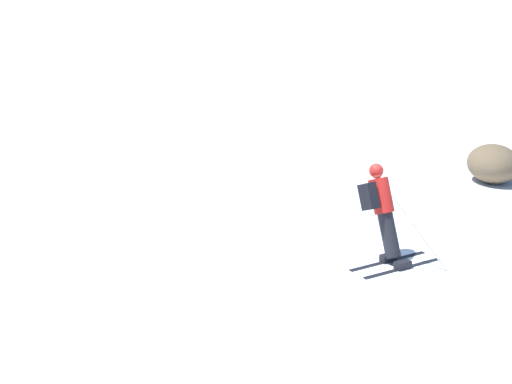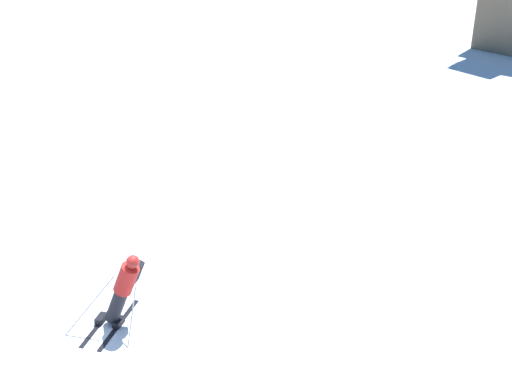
# 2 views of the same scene
# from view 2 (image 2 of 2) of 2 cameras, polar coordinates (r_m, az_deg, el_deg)

# --- Properties ---
(ground_plane) EXTENTS (300.00, 300.00, 0.00)m
(ground_plane) POSITION_cam_2_polar(r_m,az_deg,el_deg) (13.89, -11.38, -10.42)
(ground_plane) COLOR white
(skier) EXTENTS (1.39, 1.63, 1.66)m
(skier) POSITION_cam_2_polar(r_m,az_deg,el_deg) (13.31, -10.52, -7.44)
(skier) COLOR black
(skier) RESTS_ON ground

